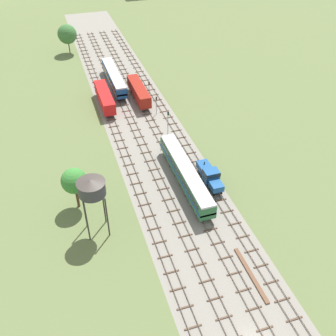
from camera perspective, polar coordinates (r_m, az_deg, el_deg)
ground_plane at (r=90.80m, az=-4.00°, el=6.91°), size 480.00×480.00×0.00m
ballast_bed at (r=90.80m, az=-4.00°, el=6.91°), size 17.05×176.00×0.01m
track_far_left at (r=90.53m, az=-8.19°, el=6.59°), size 2.40×126.00×0.29m
track_left at (r=91.17m, az=-5.50°, el=7.06°), size 2.40×126.00×0.29m
track_centre_left at (r=92.01m, az=-2.84°, el=7.51°), size 2.40×126.00×0.29m
track_centre at (r=93.04m, az=-0.24°, el=7.94°), size 2.40×126.00×0.29m
shunter_loco_centre_nearest at (r=71.49m, az=6.23°, el=-1.07°), size 2.74×8.46×3.10m
passenger_coach_centre_left_near at (r=70.72m, az=2.59°, el=-0.72°), size 2.96×22.00×3.80m
freight_boxcar_far_left_mid at (r=96.82m, az=-9.32°, el=10.27°), size 2.87×14.00×3.60m
freight_boxcar_centre_left_midfar at (r=98.67m, az=-4.33°, el=11.23°), size 2.87×14.00×3.60m
diesel_railcar_left_far at (r=106.34m, az=-7.99°, el=13.13°), size 2.96×20.50×3.80m
water_tower at (r=58.56m, az=-11.21°, el=-2.89°), size 4.38×4.38×10.74m
signal_post_nearest at (r=91.86m, az=-1.74°, el=9.57°), size 0.28×0.47×4.72m
signal_post_near at (r=96.93m, az=-2.81°, el=11.54°), size 0.28×0.47×5.71m
signal_post_mid at (r=84.15m, az=-0.01°, el=7.13°), size 0.28×0.47×5.68m
lineside_tree_0 at (r=65.90m, az=-13.67°, el=-1.88°), size 4.39×4.39×7.96m
lineside_tree_1 at (r=129.44m, az=-14.65°, el=18.54°), size 5.82×5.82×8.90m
spare_rail_bundle at (r=59.43m, az=12.12°, el=-15.10°), size 0.60×10.00×0.24m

